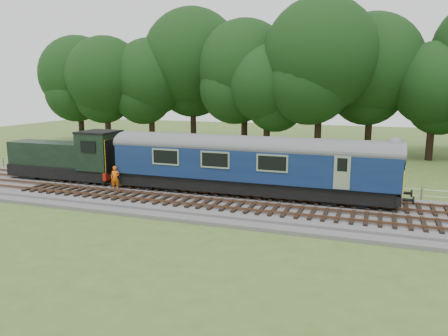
% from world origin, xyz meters
% --- Properties ---
extents(ground, '(120.00, 120.00, 0.00)m').
position_xyz_m(ground, '(0.00, 0.00, 0.00)').
color(ground, '#426023').
rests_on(ground, ground).
extents(ballast, '(70.00, 7.00, 0.35)m').
position_xyz_m(ballast, '(0.00, 0.00, 0.17)').
color(ballast, '#4C4C4F').
rests_on(ballast, ground).
extents(track_north, '(67.20, 2.40, 0.21)m').
position_xyz_m(track_north, '(0.00, 1.40, 0.42)').
color(track_north, black).
rests_on(track_north, ballast).
extents(track_south, '(67.20, 2.40, 0.21)m').
position_xyz_m(track_south, '(0.00, -1.60, 0.42)').
color(track_south, black).
rests_on(track_south, ballast).
extents(fence, '(64.00, 0.12, 1.00)m').
position_xyz_m(fence, '(0.00, 4.50, 0.00)').
color(fence, '#6B6054').
rests_on(fence, ground).
extents(tree_line, '(70.00, 8.00, 18.00)m').
position_xyz_m(tree_line, '(0.00, 22.00, 0.00)').
color(tree_line, black).
rests_on(tree_line, ground).
extents(dmu_railcar, '(18.05, 2.86, 3.88)m').
position_xyz_m(dmu_railcar, '(-2.35, 1.40, 2.61)').
color(dmu_railcar, black).
rests_on(dmu_railcar, ground).
extents(shunter_loco, '(8.92, 2.60, 3.38)m').
position_xyz_m(shunter_loco, '(-16.27, 1.40, 1.97)').
color(shunter_loco, black).
rests_on(shunter_loco, ground).
extents(worker, '(0.67, 0.54, 1.60)m').
position_xyz_m(worker, '(-11.28, -0.21, 1.15)').
color(worker, orange).
rests_on(worker, ballast).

